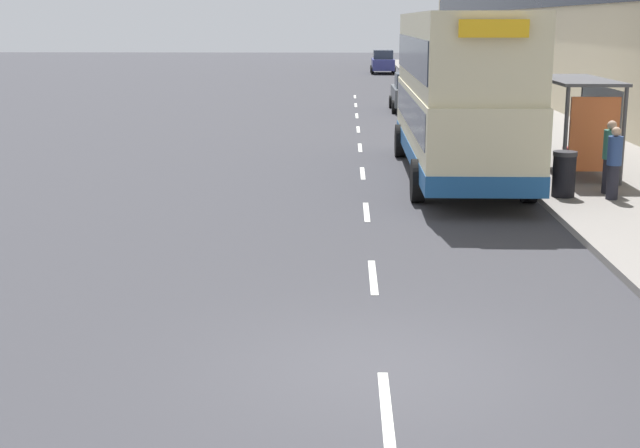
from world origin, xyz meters
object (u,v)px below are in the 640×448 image
(double_decker_bus_near, at_px, (458,92))
(car_1, at_px, (383,62))
(pedestrian_3, at_px, (577,125))
(pedestrian_at_shelter, at_px, (514,128))
(pedestrian_1, at_px, (614,163))
(pedestrian_2, at_px, (610,156))
(bus_shelter, at_px, (585,108))
(car_0, at_px, (413,92))
(litter_bin, at_px, (564,174))

(double_decker_bus_near, height_order, car_1, double_decker_bus_near)
(car_1, xyz_separation_m, pedestrian_3, (4.11, -44.96, 0.11))
(double_decker_bus_near, xyz_separation_m, pedestrian_3, (4.04, 3.48, -1.27))
(car_1, relative_size, pedestrian_at_shelter, 2.57)
(pedestrian_1, height_order, pedestrian_3, pedestrian_3)
(double_decker_bus_near, distance_m, car_1, 48.45)
(pedestrian_at_shelter, height_order, pedestrian_3, pedestrian_3)
(pedestrian_at_shelter, bearing_deg, pedestrian_2, -78.37)
(bus_shelter, height_order, car_1, bus_shelter)
(car_1, distance_m, pedestrian_at_shelter, 45.61)
(pedestrian_at_shelter, bearing_deg, double_decker_bus_near, -125.22)
(pedestrian_at_shelter, xyz_separation_m, pedestrian_3, (2.01, 0.60, 0.03))
(car_0, height_order, litter_bin, car_0)
(car_0, height_order, pedestrian_at_shelter, pedestrian_at_shelter)
(pedestrian_3, relative_size, litter_bin, 1.63)
(double_decker_bus_near, bearing_deg, pedestrian_1, -49.24)
(pedestrian_1, distance_m, litter_bin, 1.12)
(bus_shelter, distance_m, car_0, 18.61)
(double_decker_bus_near, relative_size, car_0, 2.56)
(car_1, distance_m, pedestrian_1, 52.14)
(bus_shelter, bearing_deg, double_decker_bus_near, 177.19)
(pedestrian_3, bearing_deg, pedestrian_1, -97.47)
(car_0, relative_size, pedestrian_at_shelter, 2.57)
(car_0, height_order, pedestrian_2, pedestrian_2)
(double_decker_bus_near, distance_m, pedestrian_1, 4.94)
(bus_shelter, distance_m, litter_bin, 3.60)
(litter_bin, bearing_deg, pedestrian_3, 73.90)
(pedestrian_at_shelter, xyz_separation_m, pedestrian_2, (1.19, -5.76, 0.03))
(bus_shelter, xyz_separation_m, pedestrian_at_shelter, (-1.27, 3.04, -0.89))
(bus_shelter, distance_m, car_1, 48.72)
(double_decker_bus_near, distance_m, pedestrian_3, 5.48)
(car_0, relative_size, litter_bin, 4.04)
(pedestrian_1, bearing_deg, double_decker_bus_near, 130.76)
(pedestrian_3, distance_m, litter_bin, 7.08)
(car_0, relative_size, car_1, 1.00)
(bus_shelter, relative_size, pedestrian_1, 2.55)
(litter_bin, bearing_deg, car_0, 95.14)
(litter_bin, bearing_deg, bus_shelter, 68.85)
(bus_shelter, relative_size, car_0, 0.99)
(car_0, xyz_separation_m, car_1, (-0.21, 30.29, 0.04))
(bus_shelter, height_order, litter_bin, bus_shelter)
(car_1, xyz_separation_m, pedestrian_2, (3.29, -51.32, 0.11))
(pedestrian_at_shelter, bearing_deg, car_1, 92.64)
(double_decker_bus_near, relative_size, pedestrian_3, 6.33)
(double_decker_bus_near, relative_size, car_1, 2.56)
(bus_shelter, bearing_deg, pedestrian_at_shelter, 112.62)
(pedestrian_3, bearing_deg, double_decker_bus_near, -139.26)
(double_decker_bus_near, relative_size, pedestrian_2, 6.34)
(pedestrian_3, bearing_deg, pedestrian_at_shelter, -163.33)
(car_0, bearing_deg, double_decker_bus_near, -90.46)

